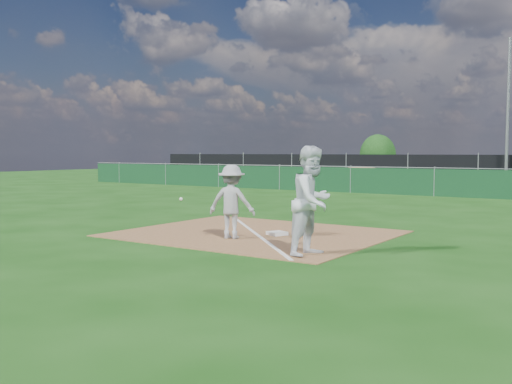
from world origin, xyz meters
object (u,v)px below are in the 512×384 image
Objects in this scene: runner at (313,201)px; play_at_first at (232,202)px; car_left at (396,170)px; tree_left at (378,155)px; light_pole at (508,113)px; car_mid at (475,171)px; first_base at (277,233)px.

play_at_first is at bearing 78.78° from runner.
tree_left is at bearing 19.94° from car_left.
runner is at bearing -87.60° from light_pole.
car_left is 0.96× the size of car_mid.
play_at_first is 0.62× the size of tree_left.
play_at_first is 2.57m from runner.
play_at_first is at bearing -73.21° from tree_left.
car_mid is at bearing 13.58° from runner.
light_pole reaches higher than runner.
first_base is 27.52m from car_mid.
light_pole is at bearing -151.06° from car_mid.
tree_left is at bearing 139.12° from light_pole.
runner is (0.98, -23.42, -2.97)m from light_pole.
tree_left reaches higher than car_mid.
car_left is at bearing 102.97° from play_at_first.
light_pole is 22.04m from first_base.
play_at_first reaches higher than car_mid.
runner reaches higher than car_mid.
car_left is (-8.60, 27.51, -0.29)m from runner.
tree_left reaches higher than first_base.
runner is 35.34m from tree_left.
first_base is 1.39m from play_at_first.
runner is 29.45m from car_mid.
play_at_first is at bearing -93.69° from light_pole.
runner is at bearing -170.42° from car_mid.
car_left is 4.98m from car_mid.
play_at_first reaches higher than first_base.
car_mid is at bearing -82.93° from car_left.
tree_left is (-8.30, 3.96, 0.97)m from car_mid.
car_mid is (4.68, 1.68, 0.01)m from car_left.
runner is 28.82m from car_left.
tree_left is (-12.22, 33.15, 0.69)m from runner.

